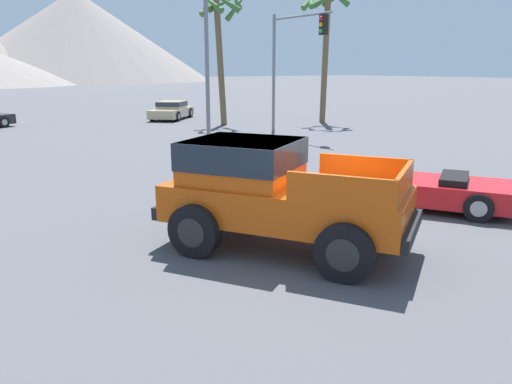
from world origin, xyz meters
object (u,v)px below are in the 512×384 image
red_convertible_car (421,189)px  parked_car_tan (172,110)px  street_lamp_post (206,20)px  traffic_light_main (293,49)px  palm_tree_leaning (326,19)px  palm_tree_tall (221,25)px  orange_pickup_truck (271,188)px

red_convertible_car → parked_car_tan: (4.14, 23.24, 0.17)m
red_convertible_car → street_lamp_post: 8.92m
red_convertible_car → traffic_light_main: (5.89, 12.57, 3.77)m
traffic_light_main → palm_tree_leaning: 6.68m
parked_car_tan → palm_tree_tall: (1.13, -4.73, 5.13)m
red_convertible_car → palm_tree_tall: size_ratio=0.61×
traffic_light_main → red_convertible_car: bearing=-25.1°
traffic_light_main → palm_tree_tall: palm_tree_tall is taller
palm_tree_tall → orange_pickup_truck: bearing=-118.1°
palm_tree_leaning → red_convertible_car: bearing=-124.7°
orange_pickup_truck → palm_tree_tall: 21.76m
street_lamp_post → palm_tree_tall: (7.02, 10.97, 0.88)m
street_lamp_post → parked_car_tan: bearing=69.4°
orange_pickup_truck → palm_tree_tall: palm_tree_tall is taller
palm_tree_leaning → palm_tree_tall: bearing=158.1°
orange_pickup_truck → street_lamp_post: street_lamp_post is taller
red_convertible_car → palm_tree_leaning: bearing=23.9°
palm_tree_leaning → parked_car_tan: bearing=134.7°
orange_pickup_truck → parked_car_tan: size_ratio=1.16×
palm_tree_tall → palm_tree_leaning: bearing=-21.9°
orange_pickup_truck → palm_tree_tall: size_ratio=0.66×
red_convertible_car → palm_tree_leaning: palm_tree_leaning is taller
street_lamp_post → palm_tree_tall: 13.05m
parked_car_tan → palm_tree_tall: size_ratio=0.57×
orange_pickup_truck → traffic_light_main: size_ratio=0.83×
traffic_light_main → palm_tree_leaning: bearing=124.1°
street_lamp_post → traffic_light_main: bearing=33.3°
street_lamp_post → palm_tree_leaning: 15.58m
parked_car_tan → orange_pickup_truck: bearing=113.7°
parked_car_tan → traffic_light_main: bearing=143.7°
traffic_light_main → orange_pickup_truck: bearing=-39.7°
palm_tree_leaning → traffic_light_main: bearing=-145.9°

